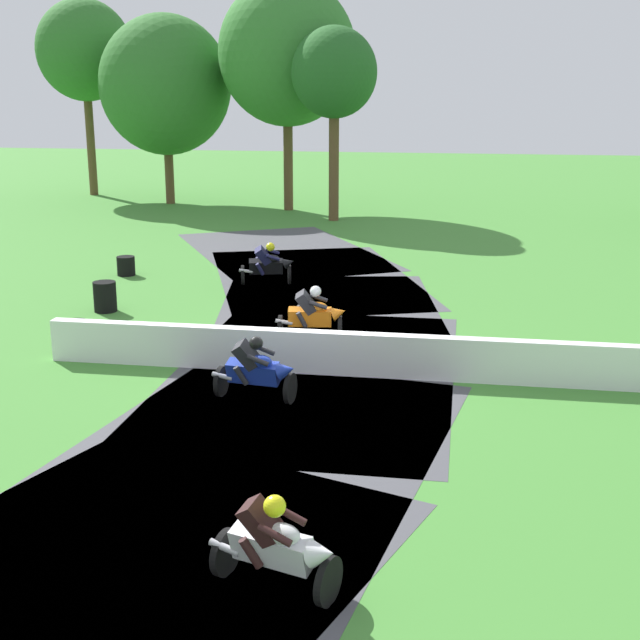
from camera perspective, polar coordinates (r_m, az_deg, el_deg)
ground_plane at (r=18.10m, az=-0.41°, el=-3.48°), size 120.00×120.00×0.00m
track_asphalt at (r=18.41m, az=-5.15°, el=-3.20°), size 11.56×37.54×0.01m
safety_barrier at (r=17.97m, az=18.64°, el=-2.94°), size 23.37×0.33×0.90m
motorcycle_lead_white at (r=10.41m, az=-2.86°, el=-14.57°), size 1.69×1.15×1.43m
motorcycle_chase_blue at (r=16.32m, az=-4.19°, el=-3.27°), size 1.70×0.93×1.43m
motorcycle_trailing_orange at (r=20.10m, az=-0.46°, el=0.37°), size 1.68×0.90×1.43m
motorcycle_fourth_black at (r=25.85m, az=-3.41°, el=3.68°), size 1.72×1.08×1.42m
tire_stack_mid_b at (r=19.81m, az=-15.79°, el=-1.19°), size 0.57×0.57×0.80m
tire_stack_far at (r=23.52m, az=-13.98°, el=1.51°), size 0.60×0.60×0.80m
tire_stack_extra_a at (r=27.88m, az=-12.66°, el=3.50°), size 0.56×0.56×0.60m
tree_far_right at (r=48.70m, az=-15.25°, el=16.74°), size 4.95×4.95×10.12m
tree_mid_rise at (r=41.34m, az=-2.18°, el=17.16°), size 6.30×6.30×10.50m
tree_behind_barrier at (r=44.24m, az=-10.15°, el=14.98°), size 6.39×6.39×9.12m
tree_distant at (r=38.02m, az=0.94°, el=15.90°), size 3.65×3.65×8.21m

